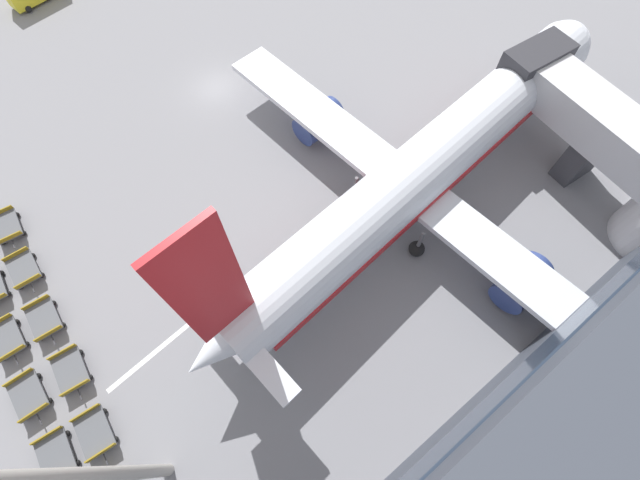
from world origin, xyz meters
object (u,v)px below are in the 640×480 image
object	(u,v)px
baggage_dolly_row_near_col_d	(29,396)
baggage_dolly_row_mid_a_col_d	(71,371)
baggage_dolly_row_near_col_e	(56,456)
baggage_dolly_row_mid_a_col_a	(7,227)
baggage_dolly_row_mid_a_col_c	(44,319)
apron_light_mast	(57,478)
airplane	(419,173)
baggage_dolly_row_mid_a_col_e	(95,433)
baggage_dolly_row_mid_a_col_b	(24,269)
baggage_dolly_row_near_col_c	(7,339)

from	to	relation	value
baggage_dolly_row_near_col_d	baggage_dolly_row_mid_a_col_d	bearing A→B (deg)	86.61
baggage_dolly_row_near_col_d	baggage_dolly_row_near_col_e	distance (m)	3.92
baggage_dolly_row_mid_a_col_a	baggage_dolly_row_mid_a_col_c	bearing A→B (deg)	-3.18
baggage_dolly_row_mid_a_col_a	apron_light_mast	xyz separation A→B (m)	(19.70, 1.56, 10.43)
airplane	baggage_dolly_row_mid_a_col_a	size ratio (longest dim) A/B	11.39
airplane	apron_light_mast	distance (m)	23.41
baggage_dolly_row_mid_a_col_e	apron_light_mast	size ratio (longest dim) A/B	0.17
baggage_dolly_row_near_col_e	baggage_dolly_row_mid_a_col_a	size ratio (longest dim) A/B	1.00
baggage_dolly_row_mid_a_col_c	baggage_dolly_row_mid_a_col_d	world-z (taller)	same
baggage_dolly_row_near_col_d	baggage_dolly_row_near_col_e	bearing A→B (deg)	0.78
baggage_dolly_row_mid_a_col_b	baggage_dolly_row_mid_a_col_c	xyz separation A→B (m)	(4.03, -0.20, 0.00)
airplane	baggage_dolly_row_near_col_c	world-z (taller)	airplane
baggage_dolly_row_near_col_d	baggage_dolly_row_mid_a_col_e	size ratio (longest dim) A/B	0.99
airplane	baggage_dolly_row_near_col_c	size ratio (longest dim) A/B	11.60
baggage_dolly_row_near_col_c	baggage_dolly_row_mid_a_col_c	distance (m)	2.24
baggage_dolly_row_mid_a_col_a	baggage_dolly_row_mid_a_col_b	world-z (taller)	same
airplane	baggage_dolly_row_mid_a_col_a	bearing A→B (deg)	-123.05
baggage_dolly_row_near_col_c	baggage_dolly_row_mid_a_col_e	xyz separation A→B (m)	(8.08, 2.03, 0.00)
baggage_dolly_row_near_col_c	baggage_dolly_row_mid_a_col_b	xyz separation A→B (m)	(-3.84, 2.44, 0.00)
baggage_dolly_row_mid_a_col_e	baggage_dolly_row_mid_a_col_a	bearing A→B (deg)	177.66
baggage_dolly_row_mid_a_col_a	baggage_dolly_row_mid_a_col_e	distance (m)	15.75
airplane	baggage_dolly_row_near_col_e	size ratio (longest dim) A/B	11.42
airplane	baggage_dolly_row_mid_a_col_c	size ratio (longest dim) A/B	11.49
baggage_dolly_row_near_col_d	baggage_dolly_row_mid_a_col_a	world-z (taller)	same
baggage_dolly_row_near_col_d	baggage_dolly_row_mid_a_col_c	size ratio (longest dim) A/B	0.99
baggage_dolly_row_mid_a_col_b	baggage_dolly_row_mid_a_col_e	bearing A→B (deg)	-1.97
baggage_dolly_row_mid_a_col_b	baggage_dolly_row_near_col_e	bearing A→B (deg)	-12.17
baggage_dolly_row_mid_a_col_a	baggage_dolly_row_mid_a_col_d	size ratio (longest dim) A/B	1.00
baggage_dolly_row_near_col_e	baggage_dolly_row_mid_a_col_a	world-z (taller)	same
baggage_dolly_row_near_col_c	airplane	bearing A→B (deg)	73.88
airplane	baggage_dolly_row_mid_a_col_a	distance (m)	27.99
baggage_dolly_row_near_col_c	baggage_dolly_row_near_col_d	world-z (taller)	same
baggage_dolly_row_near_col_d	baggage_dolly_row_mid_a_col_c	world-z (taller)	same
apron_light_mast	baggage_dolly_row_near_col_d	bearing A→B (deg)	-151.54
baggage_dolly_row_mid_a_col_c	baggage_dolly_row_mid_a_col_e	world-z (taller)	same
baggage_dolly_row_mid_a_col_a	baggage_dolly_row_mid_a_col_b	xyz separation A→B (m)	(3.82, -0.23, 0.00)
baggage_dolly_row_mid_a_col_a	baggage_dolly_row_mid_a_col_d	distance (m)	11.79
baggage_dolly_row_mid_a_col_d	apron_light_mast	size ratio (longest dim) A/B	0.17
baggage_dolly_row_mid_a_col_d	apron_light_mast	distance (m)	13.24
baggage_dolly_row_mid_a_col_a	baggage_dolly_row_mid_a_col_e	size ratio (longest dim) A/B	1.00
baggage_dolly_row_mid_a_col_b	baggage_dolly_row_mid_a_col_a	bearing A→B (deg)	176.51
airplane	baggage_dolly_row_mid_a_col_a	world-z (taller)	airplane
baggage_dolly_row_near_col_d	baggage_dolly_row_mid_a_col_a	bearing A→B (deg)	166.40
baggage_dolly_row_near_col_d	baggage_dolly_row_mid_a_col_b	size ratio (longest dim) A/B	0.99
baggage_dolly_row_near_col_d	baggage_dolly_row_mid_a_col_b	bearing A→B (deg)	161.71
baggage_dolly_row_mid_a_col_a	baggage_dolly_row_mid_a_col_e	xyz separation A→B (m)	(15.74, -0.64, 0.00)
airplane	baggage_dolly_row_near_col_e	bearing A→B (deg)	-89.17
baggage_dolly_row_near_col_e	baggage_dolly_row_mid_a_col_c	xyz separation A→B (m)	(-7.70, 2.33, 0.00)
airplane	baggage_dolly_row_mid_a_col_d	distance (m)	24.13
baggage_dolly_row_mid_a_col_e	baggage_dolly_row_mid_a_col_d	bearing A→B (deg)	176.13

